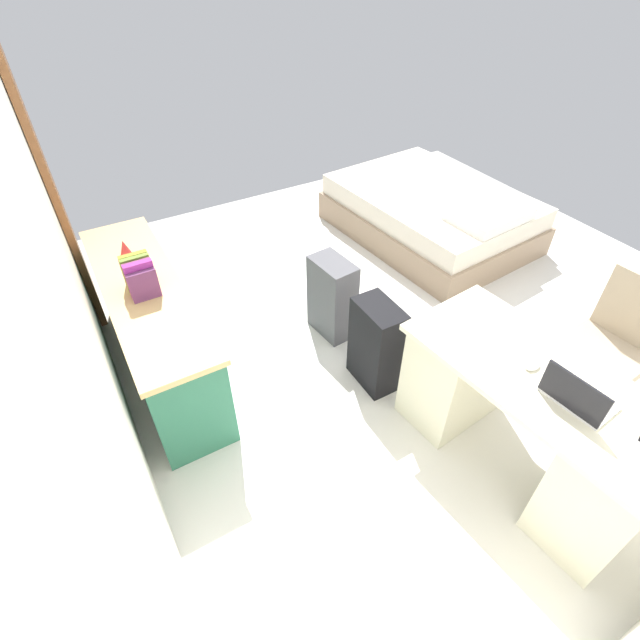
{
  "coord_description": "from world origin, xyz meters",
  "views": [
    {
      "loc": [
        -2.09,
        1.96,
        2.53
      ],
      "look_at": [
        -0.16,
        0.84,
        0.6
      ],
      "focal_mm": 26.54,
      "sensor_mm": 36.0,
      "label": 1
    }
  ],
  "objects_px": {
    "credenza": "(155,328)",
    "figurine_small": "(124,248)",
    "laptop": "(577,396)",
    "suitcase_spare_grey": "(332,298)",
    "desk": "(525,420)",
    "bed": "(431,213)",
    "office_chair": "(606,355)",
    "suitcase_black": "(376,345)",
    "computer_mouse": "(533,365)"
  },
  "relations": [
    {
      "from": "suitcase_spare_grey",
      "to": "computer_mouse",
      "type": "height_order",
      "value": "computer_mouse"
    },
    {
      "from": "suitcase_spare_grey",
      "to": "laptop",
      "type": "height_order",
      "value": "laptop"
    },
    {
      "from": "office_chair",
      "to": "bed",
      "type": "distance_m",
      "value": 2.28
    },
    {
      "from": "desk",
      "to": "office_chair",
      "type": "distance_m",
      "value": 0.82
    },
    {
      "from": "credenza",
      "to": "computer_mouse",
      "type": "distance_m",
      "value": 2.38
    },
    {
      "from": "desk",
      "to": "suitcase_spare_grey",
      "type": "distance_m",
      "value": 1.59
    },
    {
      "from": "computer_mouse",
      "to": "credenza",
      "type": "bearing_deg",
      "value": 36.47
    },
    {
      "from": "desk",
      "to": "suitcase_spare_grey",
      "type": "relative_size",
      "value": 2.34
    },
    {
      "from": "figurine_small",
      "to": "suitcase_spare_grey",
      "type": "bearing_deg",
      "value": -118.66
    },
    {
      "from": "bed",
      "to": "laptop",
      "type": "bearing_deg",
      "value": 152.01
    },
    {
      "from": "desk",
      "to": "suitcase_spare_grey",
      "type": "xyz_separation_m",
      "value": [
        1.55,
        0.31,
        -0.07
      ]
    },
    {
      "from": "office_chair",
      "to": "suitcase_spare_grey",
      "type": "distance_m",
      "value": 1.85
    },
    {
      "from": "computer_mouse",
      "to": "desk",
      "type": "bearing_deg",
      "value": 179.72
    },
    {
      "from": "credenza",
      "to": "figurine_small",
      "type": "bearing_deg",
      "value": 0.21
    },
    {
      "from": "office_chair",
      "to": "computer_mouse",
      "type": "relative_size",
      "value": 9.4
    },
    {
      "from": "laptop",
      "to": "suitcase_black",
      "type": "bearing_deg",
      "value": 15.13
    },
    {
      "from": "laptop",
      "to": "figurine_small",
      "type": "relative_size",
      "value": 2.99
    },
    {
      "from": "bed",
      "to": "suitcase_black",
      "type": "bearing_deg",
      "value": 129.64
    },
    {
      "from": "laptop",
      "to": "computer_mouse",
      "type": "xyz_separation_m",
      "value": [
        0.26,
        -0.02,
        -0.03
      ]
    },
    {
      "from": "suitcase_black",
      "to": "office_chair",
      "type": "bearing_deg",
      "value": -126.8
    },
    {
      "from": "desk",
      "to": "office_chair",
      "type": "relative_size",
      "value": 1.59
    },
    {
      "from": "bed",
      "to": "computer_mouse",
      "type": "height_order",
      "value": "computer_mouse"
    },
    {
      "from": "credenza",
      "to": "suitcase_black",
      "type": "height_order",
      "value": "credenza"
    },
    {
      "from": "bed",
      "to": "laptop",
      "type": "relative_size",
      "value": 6.09
    },
    {
      "from": "desk",
      "to": "office_chair",
      "type": "bearing_deg",
      "value": -83.98
    },
    {
      "from": "laptop",
      "to": "suitcase_spare_grey",
      "type": "bearing_deg",
      "value": 9.46
    },
    {
      "from": "office_chair",
      "to": "desk",
      "type": "bearing_deg",
      "value": 96.02
    },
    {
      "from": "suitcase_black",
      "to": "laptop",
      "type": "relative_size",
      "value": 2.0
    },
    {
      "from": "credenza",
      "to": "bed",
      "type": "distance_m",
      "value": 2.92
    },
    {
      "from": "office_chair",
      "to": "suitcase_spare_grey",
      "type": "xyz_separation_m",
      "value": [
        1.47,
        1.13,
        -0.1
      ]
    },
    {
      "from": "bed",
      "to": "suitcase_spare_grey",
      "type": "height_order",
      "value": "suitcase_spare_grey"
    },
    {
      "from": "credenza",
      "to": "computer_mouse",
      "type": "bearing_deg",
      "value": -138.17
    },
    {
      "from": "office_chair",
      "to": "suitcase_black",
      "type": "relative_size",
      "value": 1.43
    },
    {
      "from": "computer_mouse",
      "to": "figurine_small",
      "type": "distance_m",
      "value": 2.67
    },
    {
      "from": "suitcase_black",
      "to": "figurine_small",
      "type": "relative_size",
      "value": 5.98
    },
    {
      "from": "suitcase_black",
      "to": "computer_mouse",
      "type": "relative_size",
      "value": 6.58
    },
    {
      "from": "computer_mouse",
      "to": "bed",
      "type": "bearing_deg",
      "value": -35.76
    },
    {
      "from": "laptop",
      "to": "figurine_small",
      "type": "xyz_separation_m",
      "value": [
        2.43,
        1.55,
        -0.01
      ]
    },
    {
      "from": "suitcase_spare_grey",
      "to": "figurine_small",
      "type": "height_order",
      "value": "figurine_small"
    },
    {
      "from": "desk",
      "to": "office_chair",
      "type": "xyz_separation_m",
      "value": [
        0.09,
        -0.81,
        0.03
      ]
    },
    {
      "from": "office_chair",
      "to": "figurine_small",
      "type": "xyz_separation_m",
      "value": [
        2.16,
        2.39,
        0.37
      ]
    },
    {
      "from": "suitcase_black",
      "to": "suitcase_spare_grey",
      "type": "distance_m",
      "value": 0.6
    },
    {
      "from": "computer_mouse",
      "to": "suitcase_spare_grey",
      "type": "bearing_deg",
      "value": 6.37
    },
    {
      "from": "office_chair",
      "to": "suitcase_black",
      "type": "distance_m",
      "value": 1.44
    },
    {
      "from": "bed",
      "to": "figurine_small",
      "type": "bearing_deg",
      "value": 91.32
    },
    {
      "from": "laptop",
      "to": "desk",
      "type": "bearing_deg",
      "value": -7.17
    },
    {
      "from": "credenza",
      "to": "figurine_small",
      "type": "distance_m",
      "value": 0.59
    },
    {
      "from": "credenza",
      "to": "computer_mouse",
      "type": "relative_size",
      "value": 18.0
    },
    {
      "from": "bed",
      "to": "desk",
      "type": "bearing_deg",
      "value": 150.56
    },
    {
      "from": "office_chair",
      "to": "credenza",
      "type": "distance_m",
      "value": 2.95
    }
  ]
}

